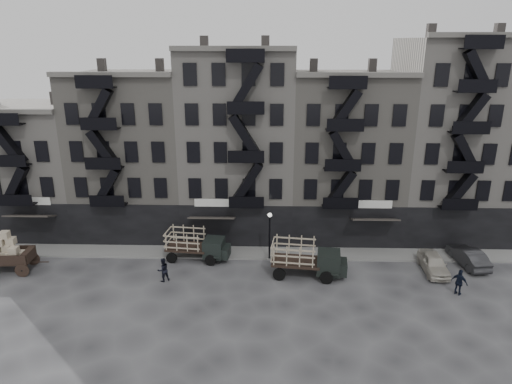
{
  "coord_description": "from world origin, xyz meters",
  "views": [
    {
      "loc": [
        2.85,
        -32.51,
        17.8
      ],
      "look_at": [
        1.82,
        4.0,
        5.62
      ],
      "focal_mm": 32.0,
      "sensor_mm": 36.0,
      "label": 1
    }
  ],
  "objects_px": {
    "stake_truck_east": "(307,256)",
    "car_east": "(434,263)",
    "car_far": "(468,256)",
    "wagon": "(6,250)",
    "policeman": "(459,282)",
    "stake_truck_west": "(196,243)",
    "pedestrian_mid": "(163,270)"
  },
  "relations": [
    {
      "from": "stake_truck_west",
      "to": "pedestrian_mid",
      "type": "relative_size",
      "value": 2.87
    },
    {
      "from": "wagon",
      "to": "car_far",
      "type": "relative_size",
      "value": 0.89
    },
    {
      "from": "stake_truck_west",
      "to": "car_east",
      "type": "relative_size",
      "value": 1.27
    },
    {
      "from": "wagon",
      "to": "policeman",
      "type": "height_order",
      "value": "wagon"
    },
    {
      "from": "wagon",
      "to": "policeman",
      "type": "distance_m",
      "value": 35.11
    },
    {
      "from": "car_far",
      "to": "stake_truck_west",
      "type": "bearing_deg",
      "value": -9.0
    },
    {
      "from": "car_far",
      "to": "policeman",
      "type": "relative_size",
      "value": 2.3
    },
    {
      "from": "stake_truck_west",
      "to": "car_far",
      "type": "xyz_separation_m",
      "value": [
        22.74,
        -0.43,
        -0.77
      ]
    },
    {
      "from": "wagon",
      "to": "car_far",
      "type": "xyz_separation_m",
      "value": [
        37.61,
        2.15,
        -1.15
      ]
    },
    {
      "from": "wagon",
      "to": "stake_truck_east",
      "type": "height_order",
      "value": "wagon"
    },
    {
      "from": "car_east",
      "to": "pedestrian_mid",
      "type": "bearing_deg",
      "value": -172.83
    },
    {
      "from": "wagon",
      "to": "car_far",
      "type": "distance_m",
      "value": 37.69
    },
    {
      "from": "stake_truck_east",
      "to": "car_east",
      "type": "relative_size",
      "value": 1.39
    },
    {
      "from": "stake_truck_east",
      "to": "policeman",
      "type": "height_order",
      "value": "stake_truck_east"
    },
    {
      "from": "car_east",
      "to": "policeman",
      "type": "xyz_separation_m",
      "value": [
        0.65,
        -3.5,
        0.26
      ]
    },
    {
      "from": "stake_truck_east",
      "to": "car_far",
      "type": "distance_m",
      "value": 13.78
    },
    {
      "from": "car_east",
      "to": "pedestrian_mid",
      "type": "relative_size",
      "value": 2.26
    },
    {
      "from": "car_east",
      "to": "policeman",
      "type": "relative_size",
      "value": 2.17
    },
    {
      "from": "stake_truck_west",
      "to": "car_east",
      "type": "bearing_deg",
      "value": 1.63
    },
    {
      "from": "stake_truck_west",
      "to": "policeman",
      "type": "relative_size",
      "value": 2.76
    },
    {
      "from": "stake_truck_west",
      "to": "pedestrian_mid",
      "type": "xyz_separation_m",
      "value": [
        -1.98,
        -3.82,
        -0.56
      ]
    },
    {
      "from": "pedestrian_mid",
      "to": "car_far",
      "type": "bearing_deg",
      "value": 150.76
    },
    {
      "from": "pedestrian_mid",
      "to": "car_east",
      "type": "bearing_deg",
      "value": 148.61
    },
    {
      "from": "stake_truck_east",
      "to": "car_east",
      "type": "distance_m",
      "value": 10.4
    },
    {
      "from": "stake_truck_east",
      "to": "pedestrian_mid",
      "type": "xyz_separation_m",
      "value": [
        -11.14,
        -1.21,
        -0.71
      ]
    },
    {
      "from": "wagon",
      "to": "pedestrian_mid",
      "type": "bearing_deg",
      "value": -9.28
    },
    {
      "from": "stake_truck_west",
      "to": "stake_truck_east",
      "type": "xyz_separation_m",
      "value": [
        9.17,
        -2.6,
        0.15
      ]
    },
    {
      "from": "wagon",
      "to": "policeman",
      "type": "bearing_deg",
      "value": -8.05
    },
    {
      "from": "wagon",
      "to": "stake_truck_west",
      "type": "distance_m",
      "value": 15.1
    },
    {
      "from": "stake_truck_west",
      "to": "policeman",
      "type": "xyz_separation_m",
      "value": [
        20.13,
        -5.19,
        -0.53
      ]
    },
    {
      "from": "stake_truck_west",
      "to": "stake_truck_east",
      "type": "height_order",
      "value": "stake_truck_east"
    },
    {
      "from": "pedestrian_mid",
      "to": "policeman",
      "type": "relative_size",
      "value": 0.96
    }
  ]
}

